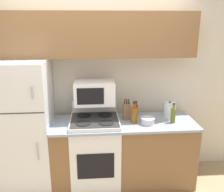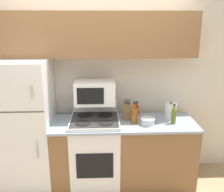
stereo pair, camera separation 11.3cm
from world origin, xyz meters
The scene contains 12 objects.
wall_back centered at (0.00, 0.71, 1.27)m, with size 8.00×0.05×2.55m.
lower_cabinets centered at (0.33, 0.30, 0.44)m, with size 1.83×0.65×0.88m.
refrigerator centered at (-0.92, 0.34, 0.84)m, with size 0.66×0.70×1.68m.
upper_cabinets centered at (0.00, 0.53, 1.95)m, with size 2.49×0.32×0.55m.
stove centered at (-0.04, 0.29, 0.48)m, with size 0.62×0.63×1.09m.
microwave centered at (-0.03, 0.42, 1.24)m, with size 0.51×0.33×0.29m.
knife_block centered at (0.38, 0.38, 0.99)m, with size 0.09×0.10×0.27m.
bowl centered at (0.62, 0.19, 0.93)m, with size 0.18×0.18×0.08m.
bottle_whiskey centered at (0.46, 0.24, 0.99)m, with size 0.08×0.08×0.28m.
bottle_hot_sauce centered at (0.53, 0.51, 0.96)m, with size 0.05×0.05×0.20m.
bottle_olive_oil centered at (0.95, 0.21, 0.99)m, with size 0.06×0.06×0.26m.
kettle centered at (0.95, 0.38, 0.99)m, with size 0.14×0.14×0.23m.
Camera 2 is at (0.06, -2.65, 2.11)m, focal length 40.00 mm.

